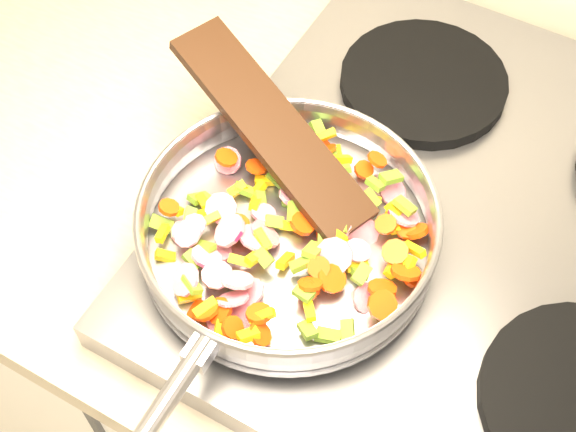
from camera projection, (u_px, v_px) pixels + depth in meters
The scene contains 6 objects.
cooktop at pixel (489, 236), 0.83m from camera, with size 0.60×0.60×0.04m, color #939399.
grate_fl at pixel (306, 267), 0.77m from camera, with size 0.19×0.19×0.02m, color black.
grate_bl at pixel (423, 82), 0.91m from camera, with size 0.19×0.19×0.02m, color black.
saute_pan at pixel (287, 228), 0.76m from camera, with size 0.32×0.49×0.05m.
vegetable_heap at pixel (296, 235), 0.76m from camera, with size 0.26×0.27×0.05m.
wooden_spatula at pixel (271, 127), 0.79m from camera, with size 0.26×0.06×0.01m, color black.
Camera 1 is at (-0.66, 1.17, 1.62)m, focal length 50.00 mm.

